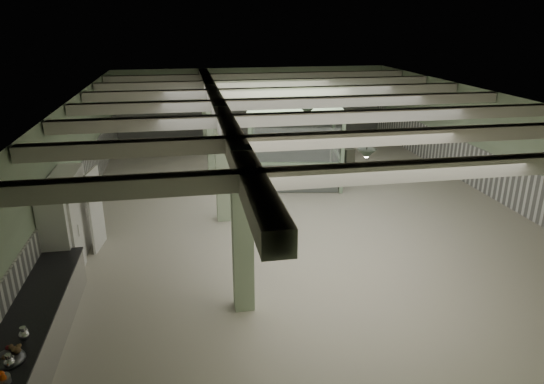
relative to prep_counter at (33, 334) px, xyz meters
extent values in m
plane|color=beige|center=(6.54, 6.92, -0.46)|extent=(20.00, 20.00, 0.00)
cube|color=silver|center=(6.54, 6.92, 3.14)|extent=(14.00, 20.00, 0.02)
cube|color=#A7C19A|center=(6.54, 16.92, 1.34)|extent=(14.00, 0.02, 3.60)
cube|color=#A7C19A|center=(6.54, -3.08, 1.34)|extent=(14.00, 0.02, 3.60)
cube|color=#A7C19A|center=(-0.46, 6.92, 1.34)|extent=(0.02, 20.00, 3.60)
cube|color=#A7C19A|center=(13.54, 6.92, 1.34)|extent=(0.02, 20.00, 3.60)
cube|color=silver|center=(-0.44, 6.92, 0.29)|extent=(0.05, 19.90, 1.50)
cube|color=silver|center=(13.51, 6.92, 0.29)|extent=(0.05, 19.90, 1.50)
cube|color=silver|center=(6.54, 16.90, 0.29)|extent=(13.90, 0.05, 1.50)
cube|color=beige|center=(4.04, 6.92, 2.92)|extent=(0.45, 19.90, 0.40)
cube|color=beige|center=(6.54, -0.58, 2.96)|extent=(13.90, 0.35, 0.32)
cube|color=beige|center=(6.54, 1.92, 2.96)|extent=(13.90, 0.35, 0.32)
cube|color=beige|center=(6.54, 4.42, 2.96)|extent=(13.90, 0.35, 0.32)
cube|color=beige|center=(6.54, 6.92, 2.96)|extent=(13.90, 0.35, 0.32)
cube|color=beige|center=(6.54, 9.42, 2.96)|extent=(13.90, 0.35, 0.32)
cube|color=beige|center=(6.54, 11.92, 2.96)|extent=(13.90, 0.35, 0.32)
cube|color=beige|center=(6.54, 14.42, 2.96)|extent=(13.90, 0.35, 0.32)
cube|color=#AFC69F|center=(4.04, 0.92, 1.34)|extent=(0.42, 0.42, 3.60)
cube|color=#AFC69F|center=(4.04, 5.92, 1.34)|extent=(0.42, 0.42, 3.60)
cube|color=#AFC69F|center=(4.04, 10.92, 1.34)|extent=(0.42, 0.42, 3.60)
cube|color=#AFC69F|center=(4.04, 14.92, 1.34)|extent=(0.42, 0.42, 3.60)
cone|color=#2D3B2C|center=(7.04, 1.92, 2.59)|extent=(0.44, 0.44, 0.22)
cone|color=#2D3B2C|center=(7.04, 7.42, 2.59)|extent=(0.44, 0.44, 0.22)
cone|color=#2D3B2C|center=(7.04, 12.42, 2.59)|extent=(0.44, 0.44, 0.22)
cube|color=silver|center=(0.00, 0.00, -0.02)|extent=(0.90, 5.34, 0.88)
cube|color=black|center=(0.00, 0.00, 0.43)|extent=(0.94, 5.38, 0.04)
cylinder|color=#B2B2B7|center=(0.11, -1.84, 0.49)|extent=(0.34, 0.34, 0.10)
cube|color=white|center=(-0.11, 3.82, 0.72)|extent=(0.64, 2.57, 2.36)
cube|color=white|center=(0.24, 3.24, 0.72)|extent=(0.06, 0.96, 2.26)
cube|color=white|center=(0.36, 4.52, 0.72)|extent=(0.21, 0.96, 2.26)
cube|color=silver|center=(0.28, 3.24, 0.72)|extent=(0.02, 0.05, 0.30)
cube|color=silver|center=(0.28, 4.41, 0.72)|extent=(0.02, 0.05, 0.30)
cube|color=#95B691|center=(5.19, 8.17, 0.90)|extent=(0.14, 0.14, 2.72)
cube|color=#95B691|center=(5.68, 10.85, 0.90)|extent=(0.14, 0.14, 2.72)
cube|color=#95B691|center=(8.41, 7.59, 0.90)|extent=(0.14, 0.14, 2.72)
cube|color=#95B691|center=(8.89, 10.27, 0.90)|extent=(0.14, 0.14, 2.72)
cube|color=#95B691|center=(7.04, 9.22, 2.32)|extent=(3.99, 3.55, 0.12)
cube|color=silver|center=(6.80, 7.88, 0.09)|extent=(3.03, 0.61, 1.05)
cube|color=silver|center=(6.80, 7.88, 1.32)|extent=(3.03, 0.61, 1.22)
cube|color=silver|center=(7.29, 10.56, 0.09)|extent=(3.03, 0.61, 1.05)
cube|color=silver|center=(7.29, 10.56, 1.32)|extent=(3.03, 0.61, 1.22)
cube|color=silver|center=(5.44, 9.51, 0.09)|extent=(0.51, 2.49, 1.05)
cube|color=silver|center=(5.44, 9.51, 1.32)|extent=(0.51, 2.49, 1.22)
cube|color=silver|center=(8.65, 8.93, 0.09)|extent=(0.51, 2.49, 1.05)
cube|color=silver|center=(8.65, 8.93, 1.32)|extent=(0.51, 2.49, 1.22)
cube|color=#565749|center=(9.10, 9.15, 0.16)|extent=(0.55, 0.67, 1.24)
camera|label=1|loc=(3.00, -8.21, 5.51)|focal=32.00mm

